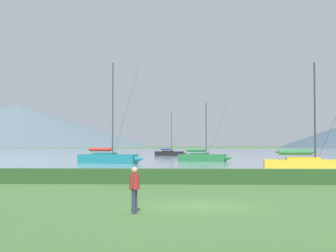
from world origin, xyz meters
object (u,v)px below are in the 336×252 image
at_px(sailboat_slip_2, 309,165).
at_px(person_standing_walker, 134,186).
at_px(sailboat_slip_5, 170,153).
at_px(sailboat_slip_8, 203,157).
at_px(sailboat_slip_9, 109,158).

xyz_separation_m(sailboat_slip_2, person_standing_walker, (-12.02, -24.81, 0.28)).
relative_size(sailboat_slip_5, sailboat_slip_8, 1.09).
height_order(sailboat_slip_8, sailboat_slip_9, sailboat_slip_9).
height_order(sailboat_slip_9, person_standing_walker, sailboat_slip_9).
xyz_separation_m(sailboat_slip_8, sailboat_slip_9, (-12.16, -7.27, 0.10)).
relative_size(sailboat_slip_5, person_standing_walker, 5.49).
relative_size(sailboat_slip_9, person_standing_walker, 7.78).
bearing_deg(sailboat_slip_5, sailboat_slip_9, -84.83).
bearing_deg(sailboat_slip_9, sailboat_slip_5, 91.13).
distance_m(sailboat_slip_2, sailboat_slip_9, 28.75).
height_order(sailboat_slip_2, sailboat_slip_5, sailboat_slip_2).
distance_m(sailboat_slip_2, person_standing_walker, 27.57).
bearing_deg(person_standing_walker, sailboat_slip_5, 104.43).
bearing_deg(sailboat_slip_2, sailboat_slip_9, 141.25).
xyz_separation_m(sailboat_slip_5, person_standing_walker, (2.26, -86.61, 0.41)).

